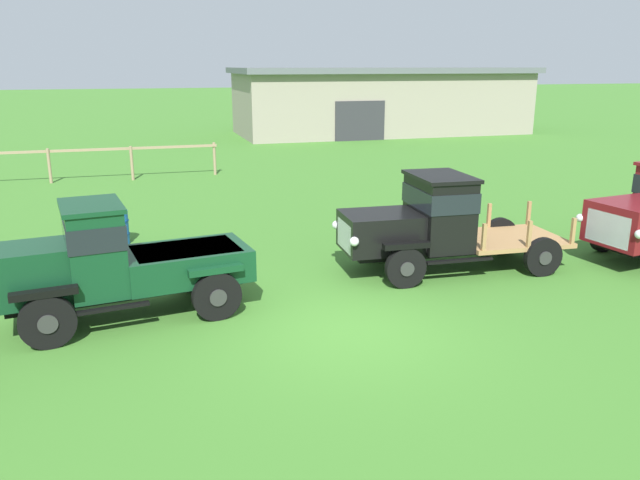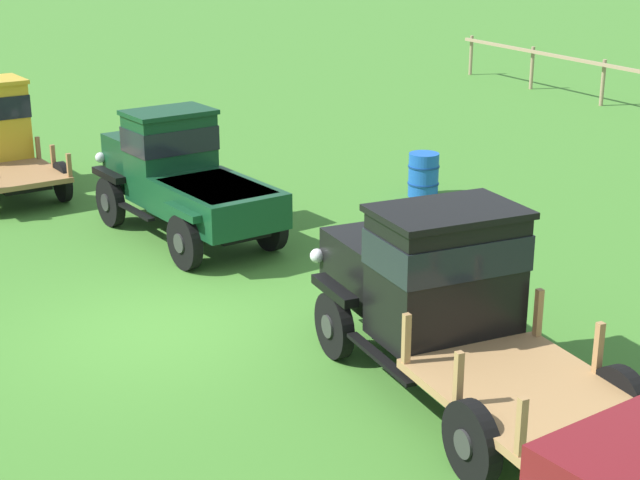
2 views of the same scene
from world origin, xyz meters
name	(u,v)px [view 2 (image 2 of 2)]	position (x,y,z in m)	size (l,w,h in m)	color
ground_plane	(162,330)	(0.00, 0.00, 0.00)	(240.00, 240.00, 0.00)	#3D7528
paddock_fence	(637,81)	(-8.33, 16.89, 0.98)	(16.47, 0.58, 1.37)	#997F60
vintage_truck_second_in_line	(180,176)	(-3.91, 1.71, 1.09)	(4.72, 2.37, 2.21)	black
vintage_truck_midrow_center	(437,288)	(2.82, 2.62, 1.13)	(5.32, 2.30, 2.21)	black
oil_drum_beside_row	(423,175)	(-4.03, 6.93, 0.45)	(0.64, 0.64, 0.89)	#1951B2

